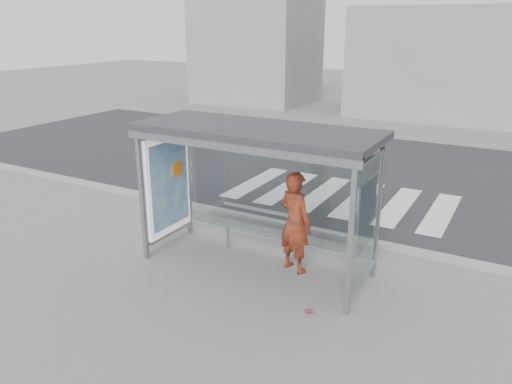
# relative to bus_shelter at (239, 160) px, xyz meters

# --- Properties ---
(ground) EXTENTS (80.00, 80.00, 0.00)m
(ground) POSITION_rel_bus_shelter_xyz_m (0.37, -0.06, -1.98)
(ground) COLOR slate
(ground) RESTS_ON ground
(road) EXTENTS (30.00, 10.00, 0.01)m
(road) POSITION_rel_bus_shelter_xyz_m (0.37, 6.94, -1.98)
(road) COLOR black
(road) RESTS_ON ground
(curb) EXTENTS (30.00, 0.18, 0.12)m
(curb) POSITION_rel_bus_shelter_xyz_m (0.37, 1.89, -1.92)
(curb) COLOR gray
(curb) RESTS_ON ground
(crosswalk) EXTENTS (5.55, 3.00, 0.00)m
(crosswalk) POSITION_rel_bus_shelter_xyz_m (0.37, 4.44, -1.98)
(crosswalk) COLOR silver
(crosswalk) RESTS_ON ground
(bus_shelter) EXTENTS (4.25, 1.65, 2.62)m
(bus_shelter) POSITION_rel_bus_shelter_xyz_m (0.00, 0.00, 0.00)
(bus_shelter) COLOR gray
(bus_shelter) RESTS_ON ground
(building_left) EXTENTS (6.00, 5.00, 6.00)m
(building_left) POSITION_rel_bus_shelter_xyz_m (-9.63, 17.94, 1.02)
(building_left) COLOR gray
(building_left) RESTS_ON ground
(building_center) EXTENTS (8.00, 5.00, 5.00)m
(building_center) POSITION_rel_bus_shelter_xyz_m (0.37, 17.94, 0.52)
(building_center) COLOR gray
(building_center) RESTS_ON ground
(person) EXTENTS (0.79, 0.64, 1.86)m
(person) POSITION_rel_bus_shelter_xyz_m (1.03, 0.19, -1.05)
(person) COLOR #C14812
(person) RESTS_ON ground
(bench) EXTENTS (1.71, 0.31, 0.88)m
(bench) POSITION_rel_bus_shelter_xyz_m (0.13, 0.44, -1.46)
(bench) COLOR slate
(bench) RESTS_ON ground
(soda_can) EXTENTS (0.12, 0.12, 0.06)m
(soda_can) POSITION_rel_bus_shelter_xyz_m (1.86, -1.02, -1.95)
(soda_can) COLOR #D13D67
(soda_can) RESTS_ON ground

